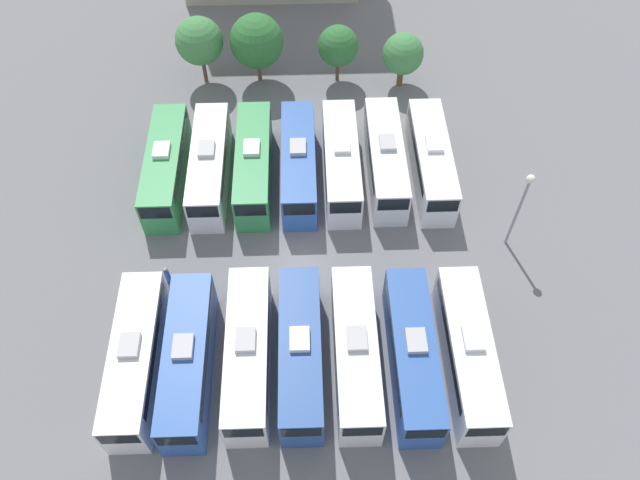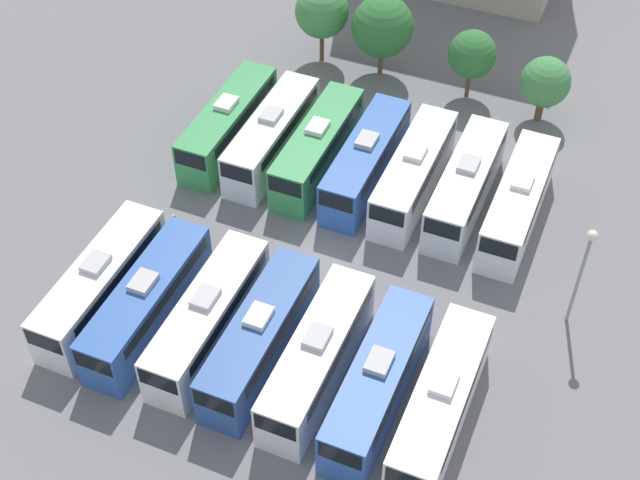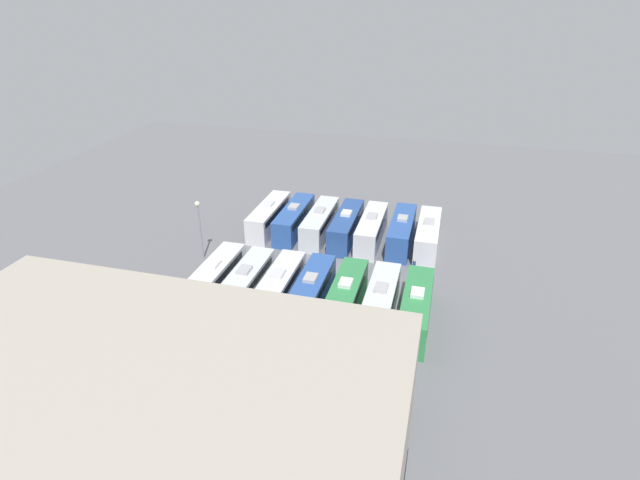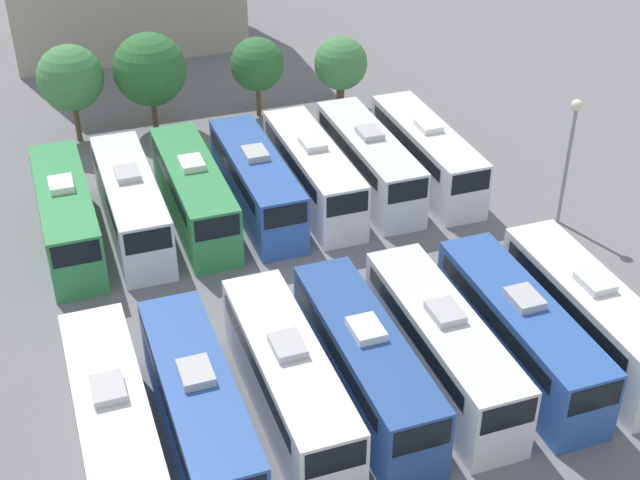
{
  "view_description": "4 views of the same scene",
  "coord_description": "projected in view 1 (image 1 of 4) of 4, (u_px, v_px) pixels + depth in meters",
  "views": [
    {
      "loc": [
        0.61,
        -25.43,
        36.91
      ],
      "look_at": [
        1.43,
        0.26,
        2.14
      ],
      "focal_mm": 35.0,
      "sensor_mm": 36.0,
      "label": 1
    },
    {
      "loc": [
        14.7,
        -34.7,
        40.02
      ],
      "look_at": [
        0.12,
        -0.1,
        1.87
      ],
      "focal_mm": 50.0,
      "sensor_mm": 36.0,
      "label": 2
    },
    {
      "loc": [
        -11.44,
        47.53,
        28.4
      ],
      "look_at": [
        1.66,
        -1.77,
        2.66
      ],
      "focal_mm": 28.0,
      "sensor_mm": 36.0,
      "label": 3
    },
    {
      "loc": [
        -11.05,
        -33.5,
        25.46
      ],
      "look_at": [
        1.07,
        0.49,
        2.27
      ],
      "focal_mm": 50.0,
      "sensor_mm": 36.0,
      "label": 4
    }
  ],
  "objects": [
    {
      "name": "bus_7",
      "position": [
        166.0,
        165.0,
        47.85
      ],
      "size": [
        2.6,
        10.66,
        3.7
      ],
      "color": "#338C4C",
      "rests_on": "ground_plane"
    },
    {
      "name": "bus_5",
      "position": [
        413.0,
        353.0,
        38.46
      ],
      "size": [
        2.6,
        10.66,
        3.7
      ],
      "color": "#2D56A8",
      "rests_on": "ground_plane"
    },
    {
      "name": "bus_12",
      "position": [
        386.0,
        158.0,
        48.31
      ],
      "size": [
        2.6,
        10.66,
        3.7
      ],
      "color": "silver",
      "rests_on": "ground_plane"
    },
    {
      "name": "tree_2",
      "position": [
        338.0,
        46.0,
        53.78
      ],
      "size": [
        3.53,
        3.53,
        5.41
      ],
      "color": "brown",
      "rests_on": "ground_plane"
    },
    {
      "name": "tree_0",
      "position": [
        199.0,
        41.0,
        53.18
      ],
      "size": [
        4.1,
        4.1,
        6.31
      ],
      "color": "brown",
      "rests_on": "ground_plane"
    },
    {
      "name": "bus_2",
      "position": [
        248.0,
        352.0,
        38.49
      ],
      "size": [
        2.6,
        10.66,
        3.7
      ],
      "color": "silver",
      "rests_on": "ground_plane"
    },
    {
      "name": "bus_10",
      "position": [
        299.0,
        162.0,
        48.04
      ],
      "size": [
        2.6,
        10.66,
        3.7
      ],
      "color": "#2D56A8",
      "rests_on": "ground_plane"
    },
    {
      "name": "bus_11",
      "position": [
        341.0,
        161.0,
        48.14
      ],
      "size": [
        2.6,
        10.66,
        3.7
      ],
      "color": "silver",
      "rests_on": "ground_plane"
    },
    {
      "name": "tree_1",
      "position": [
        257.0,
        41.0,
        53.32
      ],
      "size": [
        4.66,
        4.66,
        6.49
      ],
      "color": "brown",
      "rests_on": "ground_plane"
    },
    {
      "name": "light_pole",
      "position": [
        523.0,
        199.0,
        41.8
      ],
      "size": [
        0.6,
        0.6,
        7.21
      ],
      "color": "gray",
      "rests_on": "ground_plane"
    },
    {
      "name": "bus_6",
      "position": [
        468.0,
        351.0,
        38.52
      ],
      "size": [
        2.6,
        10.66,
        3.7
      ],
      "color": "white",
      "rests_on": "ground_plane"
    },
    {
      "name": "bus_1",
      "position": [
        188.0,
        359.0,
        38.22
      ],
      "size": [
        2.6,
        10.66,
        3.7
      ],
      "color": "#2D56A8",
      "rests_on": "ground_plane"
    },
    {
      "name": "bus_13",
      "position": [
        431.0,
        159.0,
        48.23
      ],
      "size": [
        2.6,
        10.66,
        3.7
      ],
      "color": "silver",
      "rests_on": "ground_plane"
    },
    {
      "name": "tree_3",
      "position": [
        403.0,
        54.0,
        53.75
      ],
      "size": [
        3.58,
        3.58,
        5.05
      ],
      "color": "brown",
      "rests_on": "ground_plane"
    },
    {
      "name": "bus_3",
      "position": [
        300.0,
        351.0,
        38.51
      ],
      "size": [
        2.6,
        10.66,
        3.7
      ],
      "color": "#284C93",
      "rests_on": "ground_plane"
    },
    {
      "name": "bus_8",
      "position": [
        210.0,
        164.0,
        47.92
      ],
      "size": [
        2.6,
        10.66,
        3.7
      ],
      "color": "silver",
      "rests_on": "ground_plane"
    },
    {
      "name": "bus_9",
      "position": [
        254.0,
        163.0,
        48.0
      ],
      "size": [
        2.6,
        10.66,
        3.7
      ],
      "color": "#338C4C",
      "rests_on": "ground_plane"
    },
    {
      "name": "ground_plane",
      "position": [
        300.0,
        261.0,
        44.78
      ],
      "size": [
        115.05,
        115.05,
        0.0
      ],
      "primitive_type": "plane",
      "color": "slate"
    },
    {
      "name": "bus_0",
      "position": [
        136.0,
        357.0,
        38.28
      ],
      "size": [
        2.6,
        10.66,
        3.7
      ],
      "color": "white",
      "rests_on": "ground_plane"
    },
    {
      "name": "worker_person",
      "position": [
        167.0,
        276.0,
        43.05
      ],
      "size": [
        0.36,
        0.36,
        1.75
      ],
      "color": "navy",
      "rests_on": "ground_plane"
    },
    {
      "name": "bus_4",
      "position": [
        356.0,
        351.0,
        38.54
      ],
      "size": [
        2.6,
        10.66,
        3.7
      ],
      "color": "silver",
      "rests_on": "ground_plane"
    }
  ]
}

